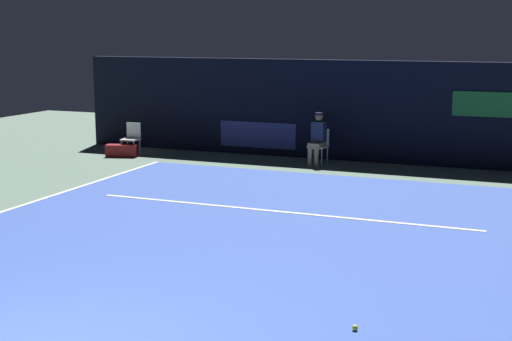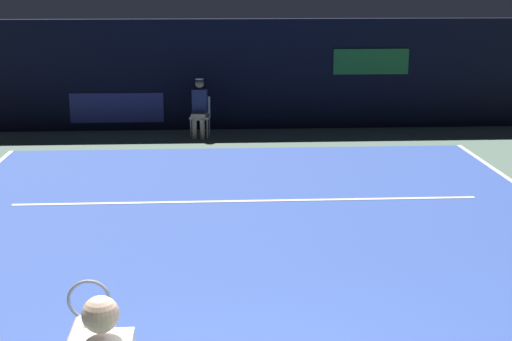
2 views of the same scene
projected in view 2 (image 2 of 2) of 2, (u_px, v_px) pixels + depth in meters
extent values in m
plane|color=slate|center=(254.00, 247.00, 9.90)|extent=(30.85, 30.85, 0.00)
cube|color=#3856B2|center=(254.00, 247.00, 9.90)|extent=(9.62, 11.88, 0.01)
cube|color=white|center=(247.00, 201.00, 11.90)|extent=(7.51, 0.10, 0.01)
cube|color=black|center=(235.00, 74.00, 17.49)|extent=(16.08, 0.30, 2.60)
cube|color=navy|center=(117.00, 108.00, 17.37)|extent=(2.20, 0.04, 0.70)
cube|color=#1E6B2D|center=(371.00, 62.00, 17.43)|extent=(1.80, 0.04, 0.60)
sphere|color=beige|center=(100.00, 314.00, 4.25)|extent=(0.22, 0.22, 0.22)
cylinder|color=beige|center=(75.00, 340.00, 4.52)|extent=(0.10, 0.50, 0.09)
cylinder|color=black|center=(83.00, 318.00, 4.81)|extent=(0.04, 0.30, 0.03)
torus|color=#B2B2B7|center=(89.00, 300.00, 5.08)|extent=(0.30, 0.03, 0.30)
cube|color=white|center=(200.00, 117.00, 16.71)|extent=(0.49, 0.46, 0.04)
cube|color=white|center=(201.00, 105.00, 16.84)|extent=(0.42, 0.09, 0.42)
cylinder|color=#B2B2B7|center=(191.00, 128.00, 16.62)|extent=(0.03, 0.03, 0.46)
cylinder|color=#B2B2B7|center=(207.00, 128.00, 16.59)|extent=(0.03, 0.03, 0.46)
cylinder|color=#B2B2B7|center=(193.00, 125.00, 16.95)|extent=(0.03, 0.03, 0.46)
cylinder|color=#B2B2B7|center=(209.00, 126.00, 16.92)|extent=(0.03, 0.03, 0.46)
cube|color=tan|center=(199.00, 116.00, 16.62)|extent=(0.37, 0.44, 0.14)
cylinder|color=tan|center=(194.00, 129.00, 16.52)|extent=(0.11, 0.11, 0.46)
cylinder|color=tan|center=(202.00, 129.00, 16.51)|extent=(0.11, 0.11, 0.46)
cube|color=#23284C|center=(200.00, 101.00, 16.65)|extent=(0.37, 0.26, 0.52)
sphere|color=#8C6647|center=(200.00, 84.00, 16.56)|extent=(0.20, 0.20, 0.20)
cylinder|color=#141933|center=(200.00, 80.00, 16.54)|extent=(0.19, 0.19, 0.04)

